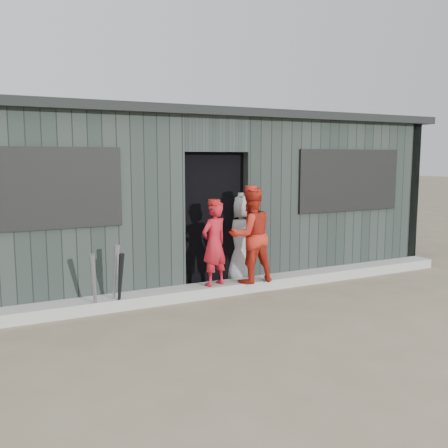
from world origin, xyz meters
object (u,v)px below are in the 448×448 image
bat_mid (94,284)px  bat_left (115,278)px  player_red_left (214,244)px  player_grey_back (242,239)px  bat_right (120,283)px  dugout (178,195)px  player_red_right (251,235)px

bat_mid → bat_left: bearing=17.1°
player_red_left → player_grey_back: size_ratio=0.85×
bat_mid → bat_right: bearing=-4.5°
player_red_left → dugout: (0.16, 1.73, 0.55)m
bat_left → dugout: size_ratio=0.10×
player_red_right → player_red_left: bearing=-6.5°
player_red_left → player_red_right: bearing=154.1°
bat_mid → player_red_left: player_red_left is taller
player_grey_back → dugout: bearing=-63.7°
bat_right → player_red_left: player_red_left is taller
bat_left → player_grey_back: player_grey_back is taller
bat_right → dugout: dugout is taller
player_red_right → player_grey_back: (0.11, 0.47, -0.14)m
bat_right → player_red_right: (1.93, 0.14, 0.44)m
bat_left → player_grey_back: (2.08, 0.50, 0.26)m
bat_left → player_red_right: size_ratio=0.64×
player_red_right → player_grey_back: 0.50m
player_red_left → player_grey_back: player_grey_back is taller
bat_mid → bat_right: (0.31, -0.02, -0.01)m
bat_right → dugout: 2.64m
bat_left → player_red_right: bearing=0.9°
dugout → player_grey_back: bearing=-69.7°
bat_left → dugout: 2.56m
player_red_right → player_grey_back: player_red_right is taller
bat_mid → dugout: dugout is taller
bat_right → player_grey_back: player_grey_back is taller
bat_left → player_red_left: size_ratio=0.74×
bat_right → player_grey_back: bearing=16.5°
bat_left → bat_right: (0.03, -0.11, -0.04)m
bat_right → player_red_left: size_ratio=0.69×
bat_mid → player_red_right: 2.29m
bat_right → dugout: size_ratio=0.10×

